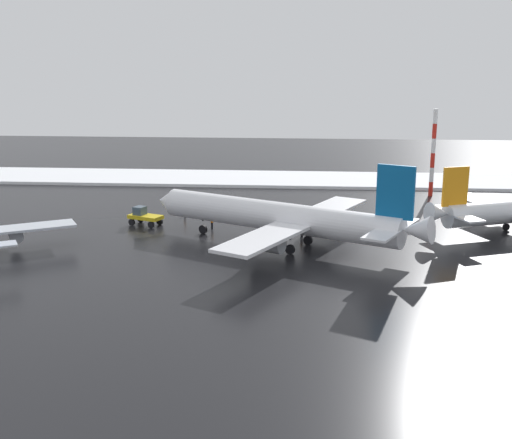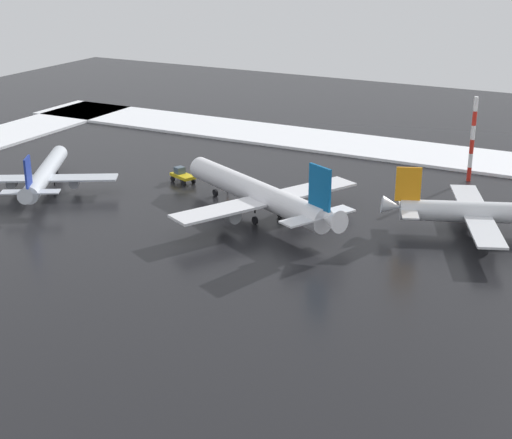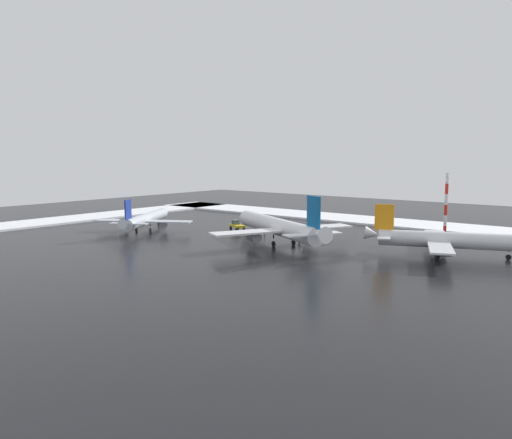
{
  "view_description": "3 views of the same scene",
  "coord_description": "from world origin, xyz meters",
  "px_view_note": "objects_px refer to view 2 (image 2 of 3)",
  "views": [
    {
      "loc": [
        -4.53,
        69.32,
        21.58
      ],
      "look_at": [
        1.28,
        -3.41,
        3.74
      ],
      "focal_mm": 45.0,
      "sensor_mm": 36.0,
      "label": 1
    },
    {
      "loc": [
        -52.03,
        91.89,
        39.72
      ],
      "look_at": [
        -5.73,
        3.21,
        2.94
      ],
      "focal_mm": 55.0,
      "sensor_mm": 36.0,
      "label": 2
    },
    {
      "loc": [
        -61.63,
        77.35,
        18.32
      ],
      "look_at": [
        3.28,
        -4.06,
        4.88
      ],
      "focal_mm": 35.0,
      "sensor_mm": 36.0,
      "label": 3
    }
  ],
  "objects_px": {
    "airplane_foreground_jet": "(259,193)",
    "pushback_tug": "(182,175)",
    "ground_crew_beside_wing": "(227,187)",
    "antenna_mast": "(472,140)",
    "airplane_far_rear": "(490,212)",
    "airplane_parked_portside": "(45,174)",
    "ground_crew_near_tug": "(285,204)",
    "ground_crew_by_nose_gear": "(222,172)"
  },
  "relations": [
    {
      "from": "airplane_foreground_jet",
      "to": "pushback_tug",
      "type": "bearing_deg",
      "value": 1.21
    },
    {
      "from": "ground_crew_beside_wing",
      "to": "antenna_mast",
      "type": "xyz_separation_m",
      "value": [
        -33.16,
        -24.49,
        6.23
      ]
    },
    {
      "from": "airplane_far_rear",
      "to": "ground_crew_beside_wing",
      "type": "xyz_separation_m",
      "value": [
        41.42,
        1.08,
        -2.09
      ]
    },
    {
      "from": "airplane_far_rear",
      "to": "ground_crew_beside_wing",
      "type": "distance_m",
      "value": 41.49
    },
    {
      "from": "airplane_parked_portside",
      "to": "pushback_tug",
      "type": "xyz_separation_m",
      "value": [
        -17.27,
        -14.09,
        -1.54
      ]
    },
    {
      "from": "pushback_tug",
      "to": "ground_crew_beside_wing",
      "type": "distance_m",
      "value": 9.68
    },
    {
      "from": "airplane_parked_portside",
      "to": "ground_crew_near_tug",
      "type": "height_order",
      "value": "airplane_parked_portside"
    },
    {
      "from": "ground_crew_beside_wing",
      "to": "ground_crew_by_nose_gear",
      "type": "height_order",
      "value": "same"
    },
    {
      "from": "airplane_foreground_jet",
      "to": "ground_crew_by_nose_gear",
      "type": "bearing_deg",
      "value": -18.08
    },
    {
      "from": "ground_crew_by_nose_gear",
      "to": "antenna_mast",
      "type": "xyz_separation_m",
      "value": [
        -38.13,
        -17.73,
        6.23
      ]
    },
    {
      "from": "ground_crew_near_tug",
      "to": "pushback_tug",
      "type": "bearing_deg",
      "value": 38.98
    },
    {
      "from": "airplane_foreground_jet",
      "to": "antenna_mast",
      "type": "xyz_separation_m",
      "value": [
        -23.37,
        -32.38,
        3.55
      ]
    },
    {
      "from": "pushback_tug",
      "to": "airplane_far_rear",
      "type": "bearing_deg",
      "value": -158.18
    },
    {
      "from": "airplane_far_rear",
      "to": "pushback_tug",
      "type": "xyz_separation_m",
      "value": [
        51.0,
        -0.27,
        -1.78
      ]
    },
    {
      "from": "airplane_parked_portside",
      "to": "airplane_far_rear",
      "type": "height_order",
      "value": "airplane_far_rear"
    },
    {
      "from": "airplane_parked_portside",
      "to": "airplane_foreground_jet",
      "type": "bearing_deg",
      "value": -112.65
    },
    {
      "from": "ground_crew_beside_wing",
      "to": "antenna_mast",
      "type": "distance_m",
      "value": 41.69
    },
    {
      "from": "ground_crew_by_nose_gear",
      "to": "antenna_mast",
      "type": "relative_size",
      "value": 0.12
    },
    {
      "from": "airplane_far_rear",
      "to": "pushback_tug",
      "type": "height_order",
      "value": "airplane_far_rear"
    },
    {
      "from": "ground_crew_near_tug",
      "to": "antenna_mast",
      "type": "height_order",
      "value": "antenna_mast"
    },
    {
      "from": "airplane_foreground_jet",
      "to": "airplane_far_rear",
      "type": "height_order",
      "value": "airplane_foreground_jet"
    },
    {
      "from": "pushback_tug",
      "to": "ground_crew_beside_wing",
      "type": "relative_size",
      "value": 2.98
    },
    {
      "from": "ground_crew_near_tug",
      "to": "ground_crew_beside_wing",
      "type": "xyz_separation_m",
      "value": [
        12.02,
        -3.46,
        0.0
      ]
    },
    {
      "from": "pushback_tug",
      "to": "ground_crew_near_tug",
      "type": "xyz_separation_m",
      "value": [
        -21.6,
        4.81,
        -0.31
      ]
    },
    {
      "from": "airplane_parked_portside",
      "to": "antenna_mast",
      "type": "relative_size",
      "value": 1.8
    },
    {
      "from": "airplane_far_rear",
      "to": "antenna_mast",
      "type": "xyz_separation_m",
      "value": [
        8.26,
        -23.41,
        4.14
      ]
    },
    {
      "from": "airplane_far_rear",
      "to": "antenna_mast",
      "type": "bearing_deg",
      "value": 87.5
    },
    {
      "from": "ground_crew_by_nose_gear",
      "to": "airplane_far_rear",
      "type": "bearing_deg",
      "value": 129.47
    },
    {
      "from": "airplane_foreground_jet",
      "to": "ground_crew_near_tug",
      "type": "relative_size",
      "value": 20.22
    },
    {
      "from": "ground_crew_near_tug",
      "to": "ground_crew_beside_wing",
      "type": "bearing_deg",
      "value": 35.48
    },
    {
      "from": "airplane_foreground_jet",
      "to": "ground_crew_near_tug",
      "type": "xyz_separation_m",
      "value": [
        -2.23,
        -4.43,
        -2.68
      ]
    },
    {
      "from": "pushback_tug",
      "to": "ground_crew_near_tug",
      "type": "relative_size",
      "value": 2.98
    },
    {
      "from": "airplane_parked_portside",
      "to": "antenna_mast",
      "type": "height_order",
      "value": "antenna_mast"
    },
    {
      "from": "airplane_far_rear",
      "to": "ground_crew_beside_wing",
      "type": "bearing_deg",
      "value": 159.56
    },
    {
      "from": "airplane_foreground_jet",
      "to": "airplane_parked_portside",
      "type": "bearing_deg",
      "value": 34.26
    },
    {
      "from": "pushback_tug",
      "to": "antenna_mast",
      "type": "distance_m",
      "value": 48.96
    },
    {
      "from": "airplane_foreground_jet",
      "to": "ground_crew_near_tug",
      "type": "distance_m",
      "value": 5.64
    },
    {
      "from": "airplane_parked_portside",
      "to": "pushback_tug",
      "type": "height_order",
      "value": "airplane_parked_portside"
    },
    {
      "from": "airplane_foreground_jet",
      "to": "airplane_parked_portside",
      "type": "distance_m",
      "value": 36.96
    },
    {
      "from": "airplane_far_rear",
      "to": "ground_crew_beside_wing",
      "type": "height_order",
      "value": "airplane_far_rear"
    },
    {
      "from": "airplane_foreground_jet",
      "to": "airplane_far_rear",
      "type": "relative_size",
      "value": 1.16
    },
    {
      "from": "airplane_parked_portside",
      "to": "ground_crew_near_tug",
      "type": "xyz_separation_m",
      "value": [
        -38.87,
        -9.28,
        -1.85
      ]
    }
  ]
}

